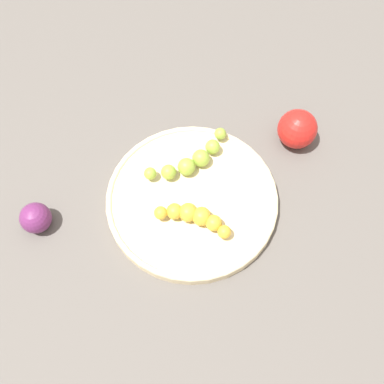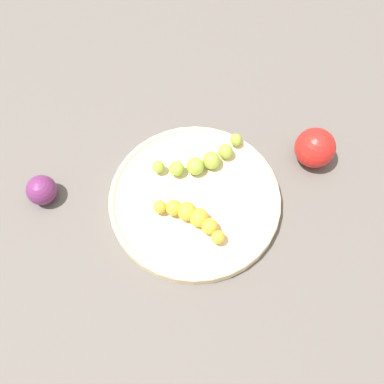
{
  "view_description": "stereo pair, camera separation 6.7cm",
  "coord_description": "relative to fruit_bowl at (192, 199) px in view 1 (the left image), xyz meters",
  "views": [
    {
      "loc": [
        -0.33,
        0.06,
        0.68
      ],
      "look_at": [
        0.0,
        0.0,
        0.04
      ],
      "focal_mm": 40.57,
      "sensor_mm": 36.0,
      "label": 1
    },
    {
      "loc": [
        -0.33,
        -0.0,
        0.68
      ],
      "look_at": [
        0.0,
        0.0,
        0.04
      ],
      "focal_mm": 40.57,
      "sensor_mm": 36.0,
      "label": 2
    }
  ],
  "objects": [
    {
      "name": "plum_purple",
      "position": [
        0.01,
        0.26,
        0.01
      ],
      "size": [
        0.05,
        0.05,
        0.05
      ],
      "primitive_type": "sphere",
      "color": "#662659",
      "rests_on": "ground_plane"
    },
    {
      "name": "fruit_bowl",
      "position": [
        0.0,
        0.0,
        0.0
      ],
      "size": [
        0.3,
        0.3,
        0.02
      ],
      "color": "beige",
      "rests_on": "ground_plane"
    },
    {
      "name": "ground_plane",
      "position": [
        0.0,
        0.0,
        -0.01
      ],
      "size": [
        2.4,
        2.4,
        0.0
      ],
      "primitive_type": "plane",
      "color": "#56514C"
    },
    {
      "name": "banana_green",
      "position": [
        0.06,
        -0.01,
        0.02
      ],
      "size": [
        0.09,
        0.16,
        0.03
      ],
      "rotation": [
        0.0,
        0.0,
        3.55
      ],
      "color": "#8CAD38",
      "rests_on": "fruit_bowl"
    },
    {
      "name": "banana_spotted",
      "position": [
        -0.04,
        0.0,
        0.02
      ],
      "size": [
        0.08,
        0.12,
        0.03
      ],
      "rotation": [
        0.0,
        0.0,
        5.78
      ],
      "color": "gold",
      "rests_on": "fruit_bowl"
    },
    {
      "name": "apple_red",
      "position": [
        0.09,
        -0.21,
        0.02
      ],
      "size": [
        0.07,
        0.07,
        0.07
      ],
      "primitive_type": "sphere",
      "color": "red",
      "rests_on": "ground_plane"
    }
  ]
}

